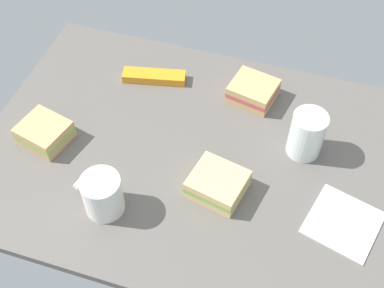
{
  "coord_description": "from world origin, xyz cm",
  "views": [
    {
      "loc": [
        -19.45,
        62.16,
        86.52
      ],
      "look_at": [
        0.0,
        0.0,
        5.0
      ],
      "focal_mm": 46.87,
      "sensor_mm": 36.0,
      "label": 1
    }
  ],
  "objects_px": {
    "coffee_mug_black": "(102,194)",
    "snack_bar": "(154,77)",
    "sandwich_extra": "(44,133)",
    "sandwich_main": "(253,91)",
    "paper_napkin": "(343,223)",
    "sandwich_side": "(218,184)",
    "glass_of_milk": "(306,136)"
  },
  "relations": [
    {
      "from": "coffee_mug_black",
      "to": "snack_bar",
      "type": "relative_size",
      "value": 0.66
    },
    {
      "from": "coffee_mug_black",
      "to": "sandwich_extra",
      "type": "bearing_deg",
      "value": -32.13
    },
    {
      "from": "sandwich_main",
      "to": "paper_napkin",
      "type": "distance_m",
      "value": 0.37
    },
    {
      "from": "sandwich_side",
      "to": "paper_napkin",
      "type": "xyz_separation_m",
      "value": [
        -0.25,
        0.0,
        -0.02
      ]
    },
    {
      "from": "coffee_mug_black",
      "to": "sandwich_extra",
      "type": "height_order",
      "value": "coffee_mug_black"
    },
    {
      "from": "sandwich_main",
      "to": "paper_napkin",
      "type": "height_order",
      "value": "sandwich_main"
    },
    {
      "from": "glass_of_milk",
      "to": "paper_napkin",
      "type": "height_order",
      "value": "glass_of_milk"
    },
    {
      "from": "sandwich_main",
      "to": "sandwich_extra",
      "type": "xyz_separation_m",
      "value": [
        0.4,
        0.26,
        0.0
      ]
    },
    {
      "from": "coffee_mug_black",
      "to": "sandwich_side",
      "type": "xyz_separation_m",
      "value": [
        -0.2,
        -0.1,
        -0.02
      ]
    },
    {
      "from": "sandwich_extra",
      "to": "glass_of_milk",
      "type": "xyz_separation_m",
      "value": [
        -0.54,
        -0.14,
        0.03
      ]
    },
    {
      "from": "sandwich_main",
      "to": "sandwich_side",
      "type": "bearing_deg",
      "value": 88.11
    },
    {
      "from": "coffee_mug_black",
      "to": "sandwich_main",
      "type": "distance_m",
      "value": 0.43
    },
    {
      "from": "sandwich_side",
      "to": "coffee_mug_black",
      "type": "bearing_deg",
      "value": 27.57
    },
    {
      "from": "snack_bar",
      "to": "coffee_mug_black",
      "type": "bearing_deg",
      "value": 82.89
    },
    {
      "from": "sandwich_extra",
      "to": "paper_napkin",
      "type": "bearing_deg",
      "value": 178.45
    },
    {
      "from": "snack_bar",
      "to": "sandwich_main",
      "type": "bearing_deg",
      "value": 170.81
    },
    {
      "from": "glass_of_milk",
      "to": "paper_napkin",
      "type": "xyz_separation_m",
      "value": [
        -0.1,
        0.15,
        -0.05
      ]
    },
    {
      "from": "paper_napkin",
      "to": "snack_bar",
      "type": "bearing_deg",
      "value": -28.55
    },
    {
      "from": "sandwich_main",
      "to": "glass_of_milk",
      "type": "height_order",
      "value": "glass_of_milk"
    },
    {
      "from": "sandwich_main",
      "to": "snack_bar",
      "type": "height_order",
      "value": "sandwich_main"
    },
    {
      "from": "sandwich_side",
      "to": "paper_napkin",
      "type": "relative_size",
      "value": 0.95
    },
    {
      "from": "coffee_mug_black",
      "to": "paper_napkin",
      "type": "height_order",
      "value": "coffee_mug_black"
    },
    {
      "from": "sandwich_side",
      "to": "sandwich_extra",
      "type": "bearing_deg",
      "value": -2.47
    },
    {
      "from": "sandwich_side",
      "to": "glass_of_milk",
      "type": "bearing_deg",
      "value": -133.78
    },
    {
      "from": "coffee_mug_black",
      "to": "paper_napkin",
      "type": "xyz_separation_m",
      "value": [
        -0.45,
        -0.1,
        -0.04
      ]
    },
    {
      "from": "sandwich_main",
      "to": "sandwich_side",
      "type": "distance_m",
      "value": 0.27
    },
    {
      "from": "sandwich_main",
      "to": "sandwich_side",
      "type": "height_order",
      "value": "same"
    },
    {
      "from": "sandwich_main",
      "to": "glass_of_milk",
      "type": "bearing_deg",
      "value": 139.09
    },
    {
      "from": "coffee_mug_black",
      "to": "glass_of_milk",
      "type": "height_order",
      "value": "glass_of_milk"
    },
    {
      "from": "sandwich_main",
      "to": "sandwich_extra",
      "type": "bearing_deg",
      "value": 32.66
    },
    {
      "from": "sandwich_extra",
      "to": "glass_of_milk",
      "type": "bearing_deg",
      "value": -165.75
    },
    {
      "from": "sandwich_extra",
      "to": "sandwich_main",
      "type": "bearing_deg",
      "value": -147.34
    }
  ]
}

